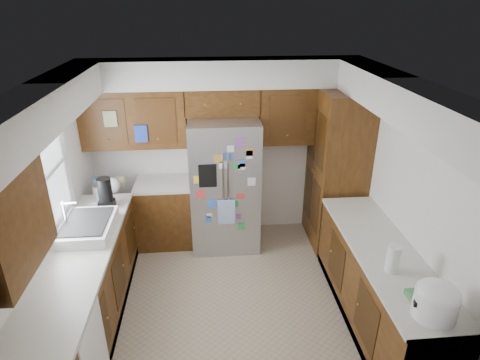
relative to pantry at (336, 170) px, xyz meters
name	(u,v)px	position (x,y,z in m)	size (l,w,h in m)	color
floor	(231,298)	(-1.50, -1.15, -1.07)	(3.60, 3.60, 0.00)	tan
room_shell	(217,139)	(-1.61, -0.79, 0.75)	(3.64, 3.24, 2.52)	white
left_counter_run	(107,273)	(-2.86, -1.12, -0.65)	(1.36, 3.20, 0.92)	#3C1F0B
right_counter_run	(378,289)	(0.00, -1.62, -0.65)	(0.63, 2.25, 0.92)	#3C1F0B
pantry	(336,170)	(0.00, 0.00, 0.00)	(0.60, 0.90, 2.15)	#3C1F0B
fridge	(224,184)	(-1.50, 0.05, -0.17)	(0.90, 0.79, 1.80)	gray
bridge_cabinet	(222,101)	(-1.50, 0.28, 0.90)	(0.96, 0.34, 0.35)	#3C1F0B
fridge_top_items	(216,77)	(-1.58, 0.26, 1.21)	(0.72, 0.38, 0.30)	#2D30B9
sink_assembly	(87,227)	(-3.00, -1.05, -0.09)	(0.52, 0.70, 0.37)	white
left_counter_clutter	(106,190)	(-2.95, -0.30, -0.02)	(0.35, 0.88, 0.38)	black
rice_cooker	(437,300)	(0.00, -2.53, 0.00)	(0.34, 0.34, 0.30)	white
paper_towel	(393,259)	(-0.09, -1.96, -0.02)	(0.12, 0.12, 0.27)	white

